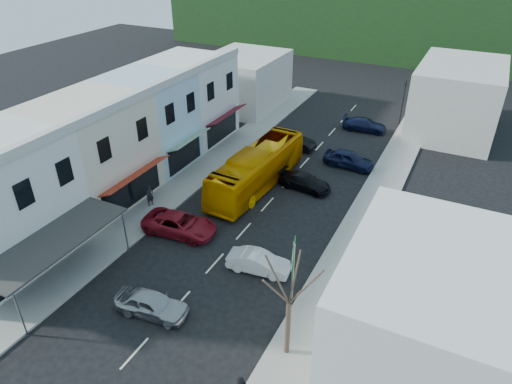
{
  "coord_description": "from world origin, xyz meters",
  "views": [
    {
      "loc": [
        12.68,
        -19.42,
        19.13
      ],
      "look_at": [
        0.0,
        6.0,
        2.2
      ],
      "focal_mm": 32.0,
      "sensor_mm": 36.0,
      "label": 1
    }
  ],
  "objects_px": {
    "car_red": "(180,225)",
    "direction_sign": "(293,274)",
    "car_silver": "(152,304)",
    "car_white": "(259,262)",
    "pedestrian_left": "(150,195)",
    "traffic_signal": "(403,103)",
    "bus": "(257,170)",
    "street_tree": "(289,303)"
  },
  "relations": [
    {
      "from": "bus",
      "to": "pedestrian_left",
      "type": "xyz_separation_m",
      "value": [
        -5.98,
        -6.51,
        -0.55
      ]
    },
    {
      "from": "car_white",
      "to": "car_red",
      "type": "height_order",
      "value": "same"
    },
    {
      "from": "car_silver",
      "to": "car_white",
      "type": "distance_m",
      "value": 7.04
    },
    {
      "from": "car_silver",
      "to": "direction_sign",
      "type": "xyz_separation_m",
      "value": [
        6.68,
        4.32,
        1.4
      ]
    },
    {
      "from": "street_tree",
      "to": "direction_sign",
      "type": "bearing_deg",
      "value": 108.83
    },
    {
      "from": "traffic_signal",
      "to": "bus",
      "type": "bearing_deg",
      "value": 79.18
    },
    {
      "from": "car_red",
      "to": "traffic_signal",
      "type": "height_order",
      "value": "traffic_signal"
    },
    {
      "from": "street_tree",
      "to": "traffic_signal",
      "type": "relative_size",
      "value": 1.4
    },
    {
      "from": "bus",
      "to": "traffic_signal",
      "type": "distance_m",
      "value": 20.32
    },
    {
      "from": "car_silver",
      "to": "direction_sign",
      "type": "height_order",
      "value": "direction_sign"
    },
    {
      "from": "car_silver",
      "to": "bus",
      "type": "bearing_deg",
      "value": -3.08
    },
    {
      "from": "car_silver",
      "to": "traffic_signal",
      "type": "height_order",
      "value": "traffic_signal"
    },
    {
      "from": "car_red",
      "to": "car_silver",
      "type": "bearing_deg",
      "value": -162.68
    },
    {
      "from": "car_silver",
      "to": "car_white",
      "type": "xyz_separation_m",
      "value": [
        3.73,
        5.97,
        0.0
      ]
    },
    {
      "from": "bus",
      "to": "car_red",
      "type": "distance_m",
      "value": 8.66
    },
    {
      "from": "car_silver",
      "to": "street_tree",
      "type": "bearing_deg",
      "value": -91.26
    },
    {
      "from": "bus",
      "to": "street_tree",
      "type": "distance_m",
      "value": 17.37
    },
    {
      "from": "car_silver",
      "to": "street_tree",
      "type": "relative_size",
      "value": 0.63
    },
    {
      "from": "car_white",
      "to": "pedestrian_left",
      "type": "bearing_deg",
      "value": 66.73
    },
    {
      "from": "bus",
      "to": "direction_sign",
      "type": "distance_m",
      "value": 13.69
    },
    {
      "from": "car_white",
      "to": "street_tree",
      "type": "height_order",
      "value": "street_tree"
    },
    {
      "from": "pedestrian_left",
      "to": "traffic_signal",
      "type": "relative_size",
      "value": 0.34
    },
    {
      "from": "car_silver",
      "to": "traffic_signal",
      "type": "xyz_separation_m",
      "value": [
        6.82,
        34.23,
        1.8
      ]
    },
    {
      "from": "car_white",
      "to": "direction_sign",
      "type": "xyz_separation_m",
      "value": [
        2.95,
        -1.65,
        1.4
      ]
    },
    {
      "from": "car_silver",
      "to": "pedestrian_left",
      "type": "xyz_separation_m",
      "value": [
        -7.11,
        9.04,
        0.3
      ]
    },
    {
      "from": "car_white",
      "to": "traffic_signal",
      "type": "xyz_separation_m",
      "value": [
        3.09,
        28.26,
        1.8
      ]
    },
    {
      "from": "car_red",
      "to": "pedestrian_left",
      "type": "distance_m",
      "value": 4.47
    },
    {
      "from": "car_red",
      "to": "pedestrian_left",
      "type": "xyz_separation_m",
      "value": [
        -4.04,
        1.89,
        0.3
      ]
    },
    {
      "from": "car_red",
      "to": "direction_sign",
      "type": "xyz_separation_m",
      "value": [
        9.74,
        -2.84,
        1.4
      ]
    },
    {
      "from": "car_silver",
      "to": "car_red",
      "type": "bearing_deg",
      "value": 15.97
    },
    {
      "from": "pedestrian_left",
      "to": "street_tree",
      "type": "height_order",
      "value": "street_tree"
    },
    {
      "from": "car_silver",
      "to": "pedestrian_left",
      "type": "bearing_deg",
      "value": 30.94
    },
    {
      "from": "car_red",
      "to": "traffic_signal",
      "type": "distance_m",
      "value": 28.88
    },
    {
      "from": "car_silver",
      "to": "pedestrian_left",
      "type": "relative_size",
      "value": 2.59
    },
    {
      "from": "bus",
      "to": "car_white",
      "type": "relative_size",
      "value": 2.64
    },
    {
      "from": "direction_sign",
      "to": "traffic_signal",
      "type": "height_order",
      "value": "traffic_signal"
    },
    {
      "from": "traffic_signal",
      "to": "car_white",
      "type": "bearing_deg",
      "value": 95.99
    },
    {
      "from": "car_silver",
      "to": "pedestrian_left",
      "type": "distance_m",
      "value": 11.5
    },
    {
      "from": "bus",
      "to": "direction_sign",
      "type": "height_order",
      "value": "direction_sign"
    },
    {
      "from": "bus",
      "to": "car_silver",
      "type": "xyz_separation_m",
      "value": [
        1.13,
        -15.55,
        -0.85
      ]
    },
    {
      "from": "car_red",
      "to": "street_tree",
      "type": "height_order",
      "value": "street_tree"
    },
    {
      "from": "car_red",
      "to": "car_white",
      "type": "bearing_deg",
      "value": -105.77
    }
  ]
}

